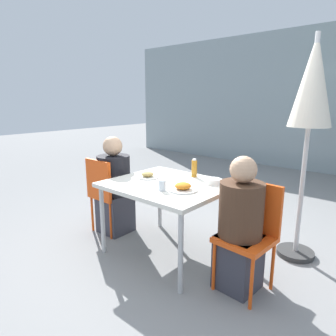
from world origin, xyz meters
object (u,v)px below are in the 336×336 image
(person_left, at_px, (114,189))
(closed_umbrella, at_px, (312,93))
(chair_right, at_px, (251,228))
(drinking_cup, at_px, (162,185))
(person_right, at_px, (240,229))
(salad_bowl, at_px, (213,181))
(bottle, at_px, (194,168))
(chair_left, at_px, (106,190))

(person_left, bearing_deg, closed_umbrella, 23.38)
(chair_right, height_order, drinking_cup, chair_right)
(person_right, distance_m, salad_bowl, 0.61)
(chair_right, distance_m, salad_bowl, 0.62)
(closed_umbrella, bearing_deg, person_right, -102.58)
(chair_right, xyz_separation_m, salad_bowl, (-0.52, 0.24, 0.25))
(person_left, distance_m, bottle, 0.99)
(closed_umbrella, bearing_deg, drinking_cup, -130.88)
(person_left, distance_m, closed_umbrella, 2.26)
(person_right, bearing_deg, salad_bowl, -30.36)
(chair_left, height_order, bottle, bottle)
(chair_right, xyz_separation_m, drinking_cup, (-0.75, -0.24, 0.27))
(person_right, distance_m, closed_umbrella, 1.39)
(bottle, relative_size, salad_bowl, 1.25)
(bottle, xyz_separation_m, drinking_cup, (0.07, -0.58, -0.04))
(bottle, distance_m, drinking_cup, 0.58)
(bottle, bearing_deg, person_left, -156.60)
(person_left, distance_m, chair_right, 1.68)
(chair_left, bearing_deg, salad_bowl, 15.35)
(chair_left, distance_m, drinking_cup, 1.02)
(person_left, bearing_deg, bottle, 22.43)
(person_right, height_order, bottle, person_right)
(chair_right, relative_size, closed_umbrella, 0.42)
(chair_right, relative_size, salad_bowl, 5.75)
(closed_umbrella, distance_m, bottle, 1.30)
(person_right, relative_size, bottle, 5.81)
(chair_right, bearing_deg, bottle, -18.66)
(bottle, height_order, salad_bowl, bottle)
(person_right, bearing_deg, bottle, -24.74)
(person_right, xyz_separation_m, salad_bowl, (-0.46, 0.31, 0.25))
(person_left, distance_m, drinking_cup, 0.99)
(closed_umbrella, height_order, salad_bowl, closed_umbrella)
(chair_right, relative_size, bottle, 4.60)
(chair_right, bearing_deg, person_left, 4.96)
(chair_left, relative_size, bottle, 4.60)
(salad_bowl, bearing_deg, chair_left, -163.68)
(person_right, relative_size, closed_umbrella, 0.53)
(chair_left, height_order, salad_bowl, chair_left)
(chair_left, height_order, closed_umbrella, closed_umbrella)
(closed_umbrella, bearing_deg, salad_bowl, -140.04)
(chair_right, height_order, salad_bowl, chair_right)
(drinking_cup, bearing_deg, person_right, 13.25)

